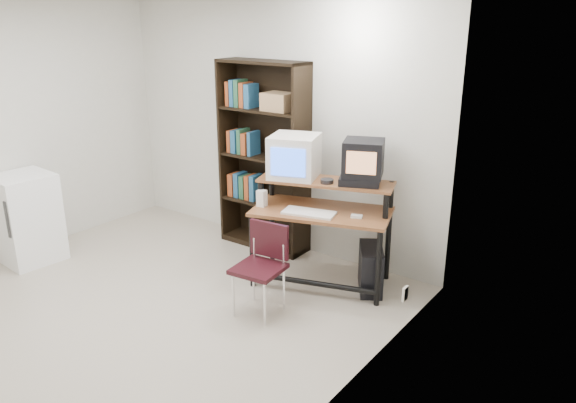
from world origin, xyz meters
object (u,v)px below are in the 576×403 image
Objects in this scene: computer_desk at (322,213)px; bookshelf at (265,155)px; school_chair at (263,260)px; crt_tv at (363,158)px; pc_tower at (371,269)px; mini_fridge at (27,218)px; crt_monitor at (294,157)px.

computer_desk is 1.13m from bookshelf.
computer_desk is 1.79× the size of school_chair.
school_chair is (-0.39, -0.98, -0.74)m from crt_tv.
pc_tower is 3.51m from mini_fridge.
bookshelf reaches higher than crt_monitor.
bookshelf is at bearing 139.53° from computer_desk.
computer_desk is at bearing 75.49° from school_chair.
computer_desk is 3.04m from mini_fridge.
crt_monitor is 0.77m from bookshelf.
crt_tv is 0.23× the size of bookshelf.
school_chair is (-0.11, -0.75, -0.22)m from computer_desk.
crt_tv is at bearing 62.03° from school_chair.
school_chair is at bearing 17.90° from mini_fridge.
mini_fridge is at bearing -174.77° from crt_tv.
computer_desk is 0.69× the size of bookshelf.
computer_desk is 3.08× the size of pc_tower.
school_chair is (-0.57, -0.88, 0.26)m from pc_tower.
crt_tv reaches higher than computer_desk.
computer_desk is 0.79m from school_chair.
computer_desk is at bearing -25.72° from crt_monitor.
crt_tv is 3.47m from mini_fridge.
school_chair is 2.67m from mini_fridge.
school_chair reaches higher than pc_tower.
pc_tower is at bearing -51.10° from crt_tv.
computer_desk reaches higher than pc_tower.
bookshelf is at bearing 129.87° from crt_monitor.
bookshelf is (-0.65, 0.38, -0.16)m from crt_monitor.
pc_tower is at bearing -11.74° from bookshelf.
crt_tv is at bearing 119.38° from pc_tower.
bookshelf is (-1.28, 0.19, -0.20)m from crt_tv.
school_chair is 0.84× the size of mini_fridge.
mini_fridge is (-2.60, -0.60, -0.01)m from school_chair.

